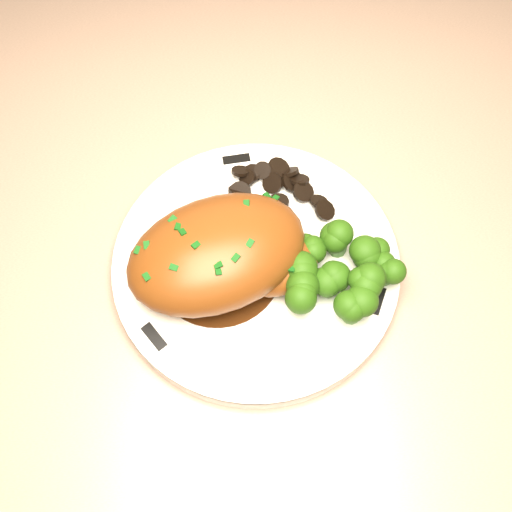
{
  "coord_description": "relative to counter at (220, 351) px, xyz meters",
  "views": [
    {
      "loc": [
        -0.25,
        1.33,
        1.49
      ],
      "look_at": [
        -0.24,
        1.58,
        0.99
      ],
      "focal_mm": 45.0,
      "sensor_mm": 36.0,
      "label": 1
    }
  ],
  "objects": [
    {
      "name": "counter",
      "position": [
        0.0,
        0.0,
        0.0
      ],
      "size": [
        2.23,
        0.74,
        1.08
      ],
      "color": "brown",
      "rests_on": "ground"
    },
    {
      "name": "plate",
      "position": [
        0.05,
        -0.09,
        0.49
      ],
      "size": [
        0.31,
        0.31,
        0.02
      ],
      "primitive_type": "cylinder",
      "rotation": [
        0.0,
        0.0,
        0.27
      ],
      "color": "white",
      "rests_on": "counter"
    },
    {
      "name": "rim_accent_0",
      "position": [
        0.04,
        0.02,
        0.5
      ],
      "size": [
        0.03,
        0.01,
        0.0
      ],
      "primitive_type": "cube",
      "rotation": [
        0.0,
        0.0,
        3.25
      ],
      "color": "black",
      "rests_on": "plate"
    },
    {
      "name": "rim_accent_1",
      "position": [
        -0.03,
        -0.15,
        0.5
      ],
      "size": [
        0.02,
        0.03,
        0.0
      ],
      "primitive_type": "cube",
      "rotation": [
        0.0,
        0.0,
        5.35
      ],
      "color": "black",
      "rests_on": "plate"
    },
    {
      "name": "rim_accent_2",
      "position": [
        0.16,
        -0.13,
        0.5
      ],
      "size": [
        0.02,
        0.03,
        0.0
      ],
      "primitive_type": "cube",
      "rotation": [
        0.0,
        0.0,
        7.44
      ],
      "color": "black",
      "rests_on": "plate"
    },
    {
      "name": "gravy_pool",
      "position": [
        0.02,
        -0.09,
        0.5
      ],
      "size": [
        0.11,
        0.11,
        0.0
      ],
      "primitive_type": "cylinder",
      "color": "#371B0A",
      "rests_on": "plate"
    },
    {
      "name": "chicken_breast",
      "position": [
        0.03,
        -0.09,
        0.53
      ],
      "size": [
        0.18,
        0.15,
        0.06
      ],
      "rotation": [
        0.0,
        0.0,
        0.34
      ],
      "color": "brown",
      "rests_on": "plate"
    },
    {
      "name": "mushroom_pile",
      "position": [
        0.08,
        -0.02,
        0.5
      ],
      "size": [
        0.08,
        0.06,
        0.02
      ],
      "color": "black",
      "rests_on": "plate"
    },
    {
      "name": "broccoli_florets",
      "position": [
        0.12,
        -0.11,
        0.52
      ],
      "size": [
        0.1,
        0.09,
        0.04
      ],
      "rotation": [
        0.0,
        0.0,
        -0.01
      ],
      "color": "#447531",
      "rests_on": "plate"
    }
  ]
}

